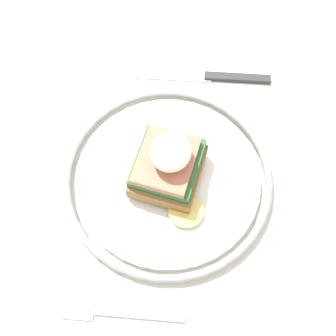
% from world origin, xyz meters
% --- Properties ---
extents(ground_plane, '(6.00, 6.00, 0.00)m').
position_xyz_m(ground_plane, '(0.00, 0.00, 0.00)').
color(ground_plane, '#B2ADA3').
extents(dining_table, '(0.86, 0.81, 0.76)m').
position_xyz_m(dining_table, '(0.00, 0.00, 0.63)').
color(dining_table, beige).
rests_on(dining_table, ground_plane).
extents(plate, '(0.26, 0.26, 0.02)m').
position_xyz_m(plate, '(-0.04, 0.02, 0.77)').
color(plate, white).
rests_on(plate, dining_table).
extents(sandwich, '(0.10, 0.09, 0.08)m').
position_xyz_m(sandwich, '(-0.04, 0.02, 0.81)').
color(sandwich, olive).
rests_on(sandwich, plate).
extents(fork, '(0.04, 0.14, 0.00)m').
position_xyz_m(fork, '(-0.21, 0.03, 0.76)').
color(fork, silver).
rests_on(fork, dining_table).
extents(knife, '(0.06, 0.19, 0.01)m').
position_xyz_m(knife, '(0.13, 0.00, 0.76)').
color(knife, '#2D2D2D').
rests_on(knife, dining_table).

